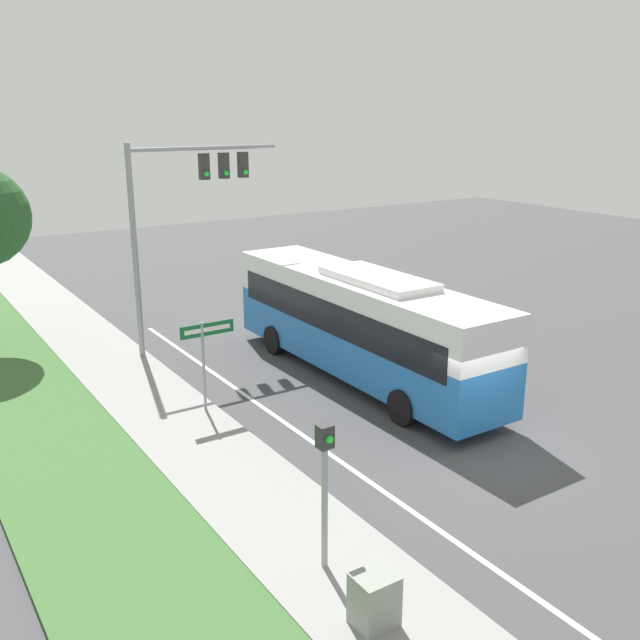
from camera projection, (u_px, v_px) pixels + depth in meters
ground_plane at (489, 449)px, 18.38m from camera, size 80.00×80.00×0.00m
sidewalk at (281, 519)px, 15.12m from camera, size 2.80×80.00×0.12m
grass_verge at (134, 571)px, 13.44m from camera, size 3.60×80.00×0.10m
lane_divider_near at (378, 488)px, 16.49m from camera, size 0.14×30.00×0.01m
bus at (360, 320)px, 22.76m from camera, size 2.60×11.61×3.60m
signal_gantry at (182, 202)px, 24.56m from camera, size 5.58×0.41×7.39m
pedestrian_signal at (325, 474)px, 12.93m from camera, size 0.28×0.34×3.03m
street_sign at (206, 348)px, 20.04m from camera, size 1.62×0.08×2.74m
utility_cabinet at (374, 600)px, 11.82m from camera, size 0.70×0.62×0.94m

